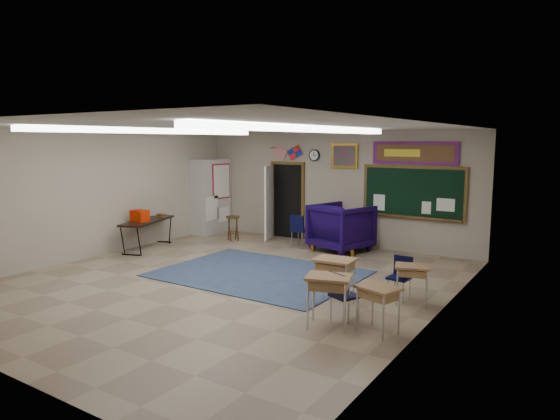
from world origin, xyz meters
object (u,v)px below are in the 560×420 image
Objects in this scene: student_desk_front_left at (334,279)px; folding_table at (147,233)px; wingback_armchair at (341,227)px; wooden_stool at (233,228)px; student_desk_front_right at (412,283)px.

folding_table is at bearing 163.02° from student_desk_front_left.
wingback_armchair is 3.13m from wooden_stool.
student_desk_front_left is at bearing -34.86° from wooden_stool.
folding_table is 2.35m from wooden_stool.
wingback_armchair is 4.25m from student_desk_front_right.
folding_table is (-4.24, -2.52, -0.19)m from wingback_armchair.
student_desk_front_right is 7.12m from folding_table.
wingback_armchair is 4.22m from student_desk_front_left.
folding_table reaches higher than student_desk_front_right.
wooden_stool is (-3.08, -0.47, -0.24)m from wingback_armchair.
student_desk_front_left is 0.42× the size of folding_table.
student_desk_front_right is at bearing 148.98° from wingback_armchair.
wingback_armchair is at bearing 12.09° from folding_table.
folding_table reaches higher than student_desk_front_left.
wingback_armchair reaches higher than student_desk_front_right.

